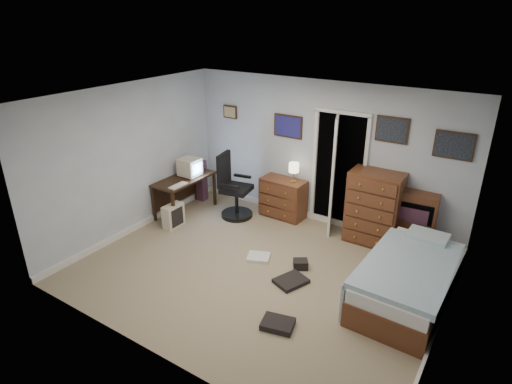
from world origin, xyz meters
TOP-DOWN VIEW (x-y plane):
  - floor at (0.00, 0.00)m, footprint 5.00×4.00m
  - computer_desk at (-2.28, 0.92)m, footprint 0.57×1.21m
  - crt_monitor at (-2.18, 1.06)m, footprint 0.36×0.34m
  - keyboard at (-2.02, 0.56)m, footprint 0.14×0.37m
  - pc_tower at (-2.00, 0.36)m, footprint 0.20×0.39m
  - office_chair at (-1.37, 1.29)m, footprint 0.67×0.67m
  - media_stack at (-2.32, 1.54)m, footprint 0.17×0.17m
  - low_dresser at (-0.60, 1.77)m, footprint 0.83×0.45m
  - table_lamp at (-0.40, 1.78)m, footprint 0.19×0.19m
  - doorway at (0.35, 2.27)m, footprint 0.96×1.12m
  - tall_dresser at (1.08, 1.75)m, footprint 0.83×0.49m
  - headboard_bookcase at (1.47, 1.86)m, footprint 1.10×0.34m
  - bed at (1.99, 0.51)m, footprint 1.12×2.00m
  - wall_posters at (0.57, 1.98)m, footprint 4.38×0.04m
  - floor_clutter at (0.50, -0.16)m, footprint 1.45×1.59m

SIDE VIEW (x-z plane):
  - floor at x=0.00m, z-range -0.02..0.00m
  - floor_clutter at x=0.50m, z-range -0.03..0.11m
  - pc_tower at x=-2.00m, z-range 0.00..0.42m
  - bed at x=1.99m, z-range -0.02..0.63m
  - low_dresser at x=-0.60m, z-range 0.00..0.72m
  - media_stack at x=-2.32m, z-range 0.00..0.82m
  - office_chair at x=-1.37m, z-range -0.14..1.06m
  - headboard_bookcase at x=1.47m, z-range 0.03..1.00m
  - computer_desk at x=-2.28m, z-range 0.19..0.88m
  - tall_dresser at x=1.08m, z-range 0.00..1.21m
  - keyboard at x=-2.02m, z-range 0.70..0.72m
  - crt_monitor at x=-2.18m, z-range 0.70..1.03m
  - table_lamp at x=-0.40m, z-range 0.80..1.16m
  - doorway at x=0.35m, z-range -0.02..2.03m
  - wall_posters at x=0.57m, z-range 1.45..2.05m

